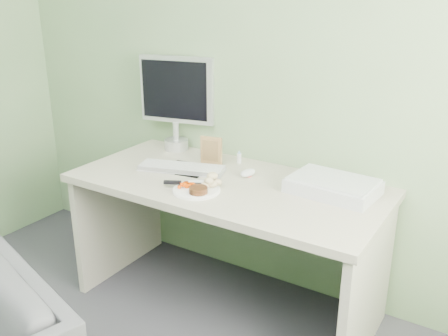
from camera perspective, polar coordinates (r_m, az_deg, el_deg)
The scene contains 14 objects.
wall_back at distance 2.69m, azimuth 4.62°, elevation 13.36°, with size 3.50×3.50×0.00m, color #7FA171.
desk at distance 2.60m, azimuth 0.27°, elevation -5.33°, with size 1.60×0.75×0.73m.
plate at distance 2.41m, azimuth -3.15°, elevation -2.55°, with size 0.23×0.23×0.01m, color white.
steak at distance 2.36m, azimuth -2.95°, elevation -2.54°, with size 0.09×0.09×0.03m, color black.
potato_pile at distance 2.42m, azimuth -1.63°, elevation -1.57°, with size 0.10×0.07×0.05m, color #A58C50.
carrot_heap at distance 2.42m, azimuth -4.36°, elevation -1.87°, with size 0.05×0.05×0.04m, color #FF4E05.
steak_knife at distance 2.46m, azimuth -5.11°, elevation -1.70°, with size 0.21×0.12×0.02m.
mousepad at distance 2.71m, azimuth -4.28°, elevation -0.09°, with size 0.23×0.20×0.00m, color black.
keyboard at distance 2.68m, azimuth -4.87°, elevation 0.06°, with size 0.45×0.13×0.02m, color white.
computer_mouse at distance 2.60m, azimuth 2.74°, elevation -0.56°, with size 0.06×0.10×0.04m, color white.
photo_frame at distance 2.75m, azimuth -1.46°, elevation 2.01°, with size 0.13×0.01×0.16m, color #9B7248.
eyedrop_bottle at distance 2.78m, azimuth 1.74°, elevation 1.25°, with size 0.03×0.03×0.07m.
scanner at distance 2.44m, azimuth 12.34°, elevation -2.12°, with size 0.41×0.27×0.06m, color silver.
monitor at distance 2.98m, azimuth -5.41°, elevation 8.00°, with size 0.46×0.16×0.55m.
Camera 1 is at (1.23, -0.37, 1.67)m, focal length 40.00 mm.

